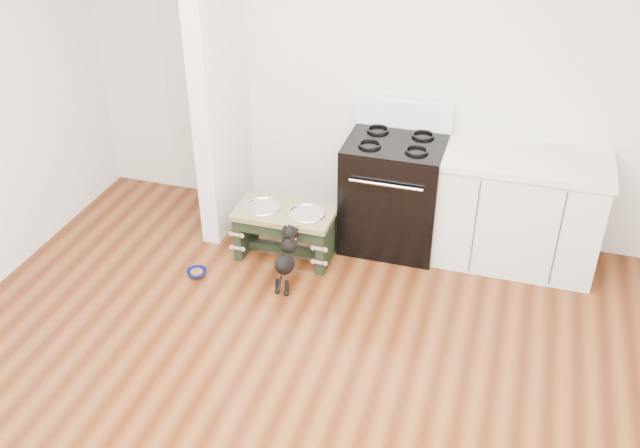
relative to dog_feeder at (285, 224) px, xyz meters
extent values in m
plane|color=#421D0B|center=(0.52, -1.69, -0.30)|extent=(5.00, 5.00, 0.00)
plane|color=silver|center=(0.52, 0.81, 1.05)|extent=(5.00, 0.00, 5.00)
cube|color=silver|center=(-0.66, 0.41, 1.05)|extent=(0.15, 0.80, 2.70)
cube|color=black|center=(0.77, 0.46, 0.16)|extent=(0.76, 0.65, 0.92)
cube|color=black|center=(0.77, 0.15, 0.10)|extent=(0.58, 0.02, 0.50)
cylinder|color=silver|center=(0.77, 0.11, 0.42)|extent=(0.56, 0.02, 0.02)
cube|color=white|center=(0.77, 0.74, 0.73)|extent=(0.76, 0.08, 0.22)
torus|color=black|center=(0.59, 0.32, 0.63)|extent=(0.18, 0.18, 0.02)
torus|color=black|center=(0.95, 0.32, 0.63)|extent=(0.18, 0.18, 0.02)
torus|color=black|center=(0.59, 0.60, 0.63)|extent=(0.18, 0.18, 0.02)
torus|color=black|center=(0.95, 0.60, 0.63)|extent=(0.18, 0.18, 0.02)
cube|color=silver|center=(1.75, 0.49, 0.13)|extent=(1.20, 0.60, 0.86)
cube|color=beige|center=(1.75, 0.49, 0.58)|extent=(1.24, 0.64, 0.05)
cube|color=black|center=(1.75, 0.23, -0.25)|extent=(1.20, 0.06, 0.10)
cube|color=black|center=(-0.34, 0.01, -0.11)|extent=(0.06, 0.37, 0.38)
cube|color=black|center=(0.34, 0.01, -0.11)|extent=(0.06, 0.37, 0.38)
cube|color=black|center=(0.00, -0.16, 0.03)|extent=(0.62, 0.03, 0.10)
cube|color=black|center=(0.00, 0.01, -0.24)|extent=(0.62, 0.06, 0.06)
cube|color=brown|center=(0.00, 0.01, 0.10)|extent=(0.77, 0.41, 0.04)
cylinder|color=silver|center=(-0.18, 0.01, 0.10)|extent=(0.27, 0.27, 0.05)
cylinder|color=silver|center=(0.18, 0.01, 0.10)|extent=(0.27, 0.27, 0.05)
torus|color=silver|center=(-0.18, 0.01, 0.13)|extent=(0.30, 0.30, 0.02)
torus|color=silver|center=(0.18, 0.01, 0.13)|extent=(0.30, 0.30, 0.02)
cylinder|color=black|center=(0.10, -0.47, -0.24)|extent=(0.03, 0.03, 0.12)
cylinder|color=black|center=(0.18, -0.47, -0.24)|extent=(0.03, 0.03, 0.12)
sphere|color=black|center=(0.10, -0.48, -0.29)|extent=(0.04, 0.04, 0.04)
sphere|color=black|center=(0.18, -0.48, -0.29)|extent=(0.04, 0.04, 0.04)
ellipsoid|color=black|center=(0.14, -0.40, -0.09)|extent=(0.14, 0.31, 0.28)
sphere|color=black|center=(0.14, -0.30, 0.02)|extent=(0.13, 0.13, 0.13)
sphere|color=black|center=(0.14, -0.26, 0.11)|extent=(0.11, 0.11, 0.11)
sphere|color=black|center=(0.10, -0.18, 0.11)|extent=(0.04, 0.04, 0.04)
sphere|color=black|center=(0.17, -0.18, 0.11)|extent=(0.04, 0.04, 0.04)
cylinder|color=black|center=(0.14, -0.52, -0.18)|extent=(0.02, 0.09, 0.10)
torus|color=#F24771|center=(0.14, -0.27, 0.06)|extent=(0.10, 0.07, 0.10)
imported|color=#0D115D|center=(-0.57, -0.45, -0.28)|extent=(0.20, 0.20, 0.05)
cylinder|color=#4E3216|center=(-0.57, -0.45, -0.28)|extent=(0.10, 0.10, 0.02)
camera|label=1|loc=(1.64, -4.46, 2.98)|focal=40.00mm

